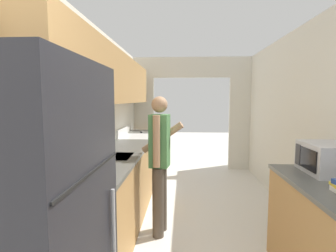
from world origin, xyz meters
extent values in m
cube|color=silver|center=(-1.32, 2.09, 1.25)|extent=(0.06, 7.77, 2.50)
cube|color=#B2844C|center=(-1.13, 3.08, 1.86)|extent=(0.32, 4.09, 0.68)
cube|color=silver|center=(-1.17, 5.40, 1.02)|extent=(0.65, 0.06, 2.05)
cube|color=silver|center=(1.17, 5.40, 1.02)|extent=(0.65, 0.06, 2.05)
cube|color=silver|center=(0.00, 5.40, 2.27)|extent=(2.99, 0.06, 0.45)
cube|color=#B2844C|center=(-0.99, 2.39, 0.44)|extent=(0.60, 2.69, 0.88)
cube|color=#565651|center=(-0.99, 2.38, 0.90)|extent=(0.62, 2.71, 0.03)
cube|color=#B2844C|center=(-0.99, 4.81, 0.44)|extent=(0.60, 0.65, 0.88)
cube|color=#565651|center=(-0.99, 4.81, 0.90)|extent=(0.62, 0.66, 0.03)
cube|color=#9EA3A8|center=(-0.99, 2.45, 0.91)|extent=(0.42, 0.44, 0.00)
cube|color=black|center=(-0.94, 0.62, 0.87)|extent=(0.71, 0.79, 1.74)
cube|color=black|center=(-0.58, 0.62, 1.25)|extent=(0.01, 0.76, 0.01)
cylinder|color=#99999E|center=(-0.57, 0.88, 0.73)|extent=(0.02, 0.02, 0.70)
cube|color=white|center=(-0.98, 4.11, 0.46)|extent=(0.62, 0.75, 0.92)
cube|color=black|center=(-0.67, 4.11, 0.46)|extent=(0.01, 0.51, 0.27)
cylinder|color=#B7B7BC|center=(-0.65, 4.11, 0.69)|extent=(0.02, 0.60, 0.02)
cube|color=white|center=(-1.27, 4.11, 0.99)|extent=(0.04, 0.75, 0.14)
cylinder|color=#232328|center=(-0.86, 3.94, 0.91)|extent=(0.16, 0.16, 0.01)
cylinder|color=#232328|center=(-0.86, 4.27, 0.91)|extent=(0.16, 0.16, 0.01)
cylinder|color=#232328|center=(-1.11, 3.94, 0.91)|extent=(0.16, 0.16, 0.01)
cylinder|color=#232328|center=(-1.11, 4.27, 0.91)|extent=(0.16, 0.16, 0.01)
cylinder|color=#4C4238|center=(-0.46, 2.37, 0.40)|extent=(0.15, 0.15, 0.80)
cylinder|color=#4C4238|center=(-0.44, 2.53, 0.40)|extent=(0.15, 0.15, 0.80)
cube|color=#4C844C|center=(-0.45, 2.45, 1.10)|extent=(0.24, 0.24, 0.60)
cylinder|color=tan|center=(-0.47, 2.31, 1.12)|extent=(0.09, 0.09, 0.57)
cylinder|color=tan|center=(-0.43, 2.59, 1.12)|extent=(0.52, 0.15, 0.39)
sphere|color=tan|center=(-0.45, 2.45, 1.51)|extent=(0.18, 0.18, 0.18)
cube|color=#B7B7BC|center=(1.09, 1.86, 1.05)|extent=(0.37, 0.47, 0.27)
cube|color=black|center=(0.90, 1.81, 1.05)|extent=(0.01, 0.28, 0.18)
cube|color=#38383D|center=(0.90, 2.02, 1.05)|extent=(0.01, 0.09, 0.19)
cube|color=#B7B7BC|center=(-1.01, 4.77, 0.92)|extent=(0.09, 0.19, 0.00)
cube|color=black|center=(-1.01, 4.62, 0.93)|extent=(0.06, 0.11, 0.02)
camera|label=1|loc=(-0.19, -0.49, 1.57)|focal=28.00mm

